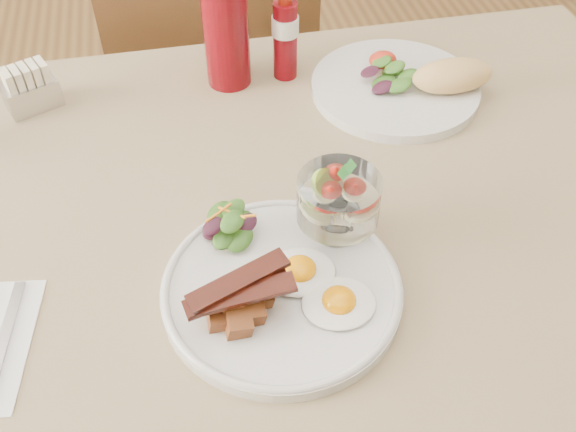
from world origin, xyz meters
name	(u,v)px	position (x,y,z in m)	size (l,w,h in m)	color
table	(264,261)	(0.00, 0.00, 0.66)	(1.33, 0.88, 0.75)	#55381B
chair_far	(213,80)	(0.00, 0.66, 0.52)	(0.42, 0.42, 0.93)	#55381B
main_plate	(282,289)	(0.00, -0.13, 0.76)	(0.28, 0.28, 0.02)	silver
fried_eggs	(319,286)	(0.04, -0.14, 0.77)	(0.14, 0.15, 0.02)	white
bacon_potato_pile	(239,301)	(-0.05, -0.16, 0.79)	(0.12, 0.08, 0.05)	brown
side_salad	(230,226)	(-0.05, -0.04, 0.79)	(0.08, 0.07, 0.04)	#264E15
fruit_cup	(338,200)	(0.08, -0.06, 0.82)	(0.10, 0.10, 0.10)	white
second_plate	(408,83)	(0.28, 0.23, 0.77)	(0.28, 0.27, 0.07)	silver
ketchup_bottle	(226,26)	(0.00, 0.32, 0.85)	(0.08, 0.08, 0.21)	#5F050B
hot_sauce_bottle	(285,36)	(0.10, 0.32, 0.83)	(0.05, 0.05, 0.15)	#5F050B
sugar_caddy	(31,90)	(-0.30, 0.31, 0.78)	(0.09, 0.07, 0.07)	silver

